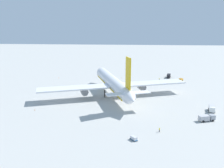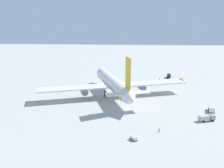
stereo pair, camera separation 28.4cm
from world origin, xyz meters
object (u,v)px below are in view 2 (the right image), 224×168
object	(u,v)px
traffic_cone_0	(59,78)
traffic_cone_1	(35,110)
baggage_cart_0	(133,138)
service_truck_0	(169,76)
airliner	(113,83)
ground_worker_0	(159,130)
service_van	(181,80)
traffic_cone_2	(121,78)
service_truck_1	(207,118)
service_truck_2	(212,108)
ground_worker_2	(159,79)

from	to	relation	value
traffic_cone_0	traffic_cone_1	world-z (taller)	same
traffic_cone_0	traffic_cone_1	distance (m)	67.14
baggage_cart_0	traffic_cone_0	xyz separation A→B (m)	(92.91, 52.79, -0.48)
service_truck_0	traffic_cone_0	bearing A→B (deg)	95.23
baggage_cart_0	traffic_cone_0	world-z (taller)	baggage_cart_0
airliner	traffic_cone_0	xyz separation A→B (m)	(41.07, 42.11, -6.76)
ground_worker_0	traffic_cone_1	bearing A→B (deg)	70.81
service_van	traffic_cone_2	bearing A→B (deg)	81.32
service_truck_1	service_van	xyz separation A→B (m)	(70.21, -2.65, -0.40)
traffic_cone_0	service_truck_2	bearing A→B (deg)	-125.03
service_truck_0	ground_worker_2	distance (m)	12.07
airliner	service_truck_2	size ratio (longest dim) A/B	12.68
ground_worker_0	traffic_cone_2	xyz separation A→B (m)	(88.37, 17.67, -0.57)
traffic_cone_1	airliner	bearing A→B (deg)	-53.21
service_truck_1	traffic_cone_2	xyz separation A→B (m)	(76.41, 37.98, -1.15)
service_van	service_truck_2	bearing A→B (deg)	-177.10
ground_worker_2	airliner	bearing A→B (deg)	143.45
service_truck_0	baggage_cart_0	distance (m)	103.41
airliner	service_van	xyz separation A→B (m)	(37.62, -43.14, -6.01)
service_van	ground_worker_0	xyz separation A→B (m)	(-82.17, 22.96, -0.19)
service_truck_1	baggage_cart_0	xyz separation A→B (m)	(-19.25, 29.81, -0.68)
service_truck_1	traffic_cone_1	world-z (taller)	service_truck_1
baggage_cart_0	ground_worker_2	xyz separation A→B (m)	(90.82, -18.22, 0.13)
traffic_cone_1	service_truck_0	bearing A→B (deg)	-43.78
ground_worker_0	traffic_cone_2	bearing A→B (deg)	11.31
service_truck_2	airliner	bearing A→B (deg)	65.77
service_truck_0	traffic_cone_0	xyz separation A→B (m)	(-7.21, 78.68, -1.21)
ground_worker_0	service_van	bearing A→B (deg)	-15.61
service_truck_0	ground_worker_2	world-z (taller)	service_truck_0
ground_worker_2	service_truck_1	bearing A→B (deg)	-170.80
service_van	traffic_cone_1	distance (m)	99.93
ground_worker_2	traffic_cone_2	size ratio (longest dim) A/B	3.14
service_truck_0	ground_worker_2	xyz separation A→B (m)	(-9.30, 7.67, -0.61)
airliner	service_truck_2	bearing A→B (deg)	-114.23
ground_worker_2	ground_worker_0	bearing A→B (deg)	174.04
service_van	baggage_cart_0	bearing A→B (deg)	160.06
baggage_cart_0	service_van	bearing A→B (deg)	-19.94
baggage_cart_0	service_truck_0	bearing A→B (deg)	-14.50
service_truck_2	baggage_cart_0	size ratio (longest dim) A/B	1.96
service_truck_2	traffic_cone_0	size ratio (longest dim) A/B	11.28
service_truck_0	ground_worker_0	bearing A→B (deg)	169.99
service_truck_0	traffic_cone_1	xyz separation A→B (m)	(-73.89, 70.81, -1.21)
service_truck_1	service_truck_2	bearing A→B (deg)	-25.34
ground_worker_0	traffic_cone_1	xyz separation A→B (m)	(18.94, 54.42, -0.57)
ground_worker_2	traffic_cone_2	bearing A→B (deg)	79.60
traffic_cone_1	ground_worker_2	bearing A→B (deg)	-44.35
service_truck_1	traffic_cone_2	world-z (taller)	service_truck_1
service_van	traffic_cone_1	bearing A→B (deg)	129.25
service_truck_2	ground_worker_2	distance (m)	62.16
baggage_cart_0	traffic_cone_1	bearing A→B (deg)	59.72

